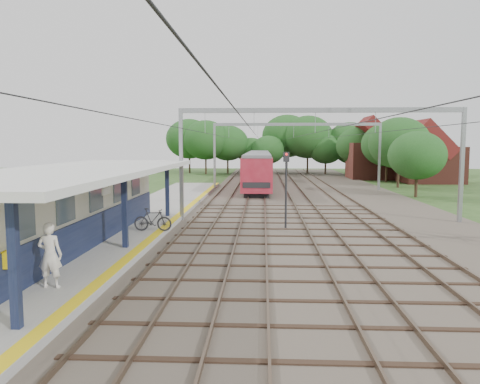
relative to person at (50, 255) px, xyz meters
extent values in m
plane|color=#2D4C1E|center=(6.54, -0.22, -1.38)|extent=(160.00, 160.00, 0.00)
cube|color=#473D33|center=(10.54, 29.78, -1.33)|extent=(18.00, 90.00, 0.10)
cube|color=gray|center=(-0.96, 13.78, -1.21)|extent=(5.00, 52.00, 0.35)
cube|color=yellow|center=(1.29, 13.78, -1.03)|extent=(0.45, 52.00, 0.01)
cube|color=beige|center=(-2.36, 6.78, 0.67)|extent=(3.20, 18.00, 3.40)
cube|color=black|center=(-0.74, 6.78, -0.33)|extent=(0.06, 18.00, 1.40)
cube|color=slate|center=(-0.73, 6.78, 1.17)|extent=(0.05, 16.00, 1.30)
cube|color=yellow|center=(-0.64, -1.22, 0.17)|extent=(0.18, 0.38, 0.50)
cube|color=black|center=(0.64, -3.22, 0.57)|extent=(0.22, 0.22, 3.20)
cube|color=black|center=(0.64, 5.78, 0.57)|extent=(0.22, 0.22, 3.20)
cube|color=black|center=(0.64, 14.78, 0.57)|extent=(0.22, 0.22, 3.20)
cube|color=silver|center=(-1.26, 5.78, 2.29)|extent=(6.40, 20.00, 0.24)
cube|color=white|center=(0.54, 3.78, 1.62)|extent=(0.06, 0.85, 0.26)
cube|color=brown|center=(2.33, 29.78, -1.21)|extent=(0.07, 88.00, 0.15)
cube|color=brown|center=(3.76, 29.78, -1.21)|extent=(0.07, 88.00, 0.15)
cube|color=brown|center=(5.33, 29.78, -1.21)|extent=(0.07, 88.00, 0.15)
cube|color=brown|center=(6.76, 29.78, -1.21)|extent=(0.07, 88.00, 0.15)
cube|color=brown|center=(9.03, 29.78, -1.21)|extent=(0.07, 88.00, 0.15)
cube|color=brown|center=(10.46, 29.78, -1.21)|extent=(0.07, 88.00, 0.15)
cube|color=brown|center=(12.63, 29.78, -1.21)|extent=(0.07, 88.00, 0.15)
cube|color=brown|center=(14.06, 29.78, -1.21)|extent=(0.07, 88.00, 0.15)
cube|color=gray|center=(1.54, 14.78, 2.12)|extent=(0.22, 0.22, 7.00)
cube|color=gray|center=(18.54, 14.78, 2.12)|extent=(0.22, 0.22, 7.00)
cube|color=gray|center=(10.04, 14.78, 5.47)|extent=(17.00, 0.20, 0.30)
cube|color=gray|center=(1.54, 34.78, 2.12)|extent=(0.22, 0.22, 7.00)
cube|color=gray|center=(18.54, 34.78, 2.12)|extent=(0.22, 0.22, 7.00)
cube|color=gray|center=(10.04, 34.78, 5.47)|extent=(17.00, 0.20, 0.30)
cylinder|color=black|center=(3.04, 29.78, 4.12)|extent=(0.02, 88.00, 0.02)
cylinder|color=black|center=(6.04, 29.78, 4.12)|extent=(0.02, 88.00, 0.02)
cylinder|color=black|center=(9.74, 29.78, 4.12)|extent=(0.02, 88.00, 0.02)
cylinder|color=black|center=(13.34, 29.78, 4.12)|extent=(0.02, 88.00, 0.02)
cylinder|color=#382619|center=(-3.46, 60.78, 0.06)|extent=(0.28, 0.28, 2.88)
ellipsoid|color=#1B4217|center=(-3.46, 60.78, 3.58)|extent=(6.72, 6.72, 5.76)
cylinder|color=#382619|center=(2.54, 62.78, -0.12)|extent=(0.28, 0.28, 2.52)
ellipsoid|color=#1B4217|center=(2.54, 62.78, 2.96)|extent=(5.88, 5.88, 5.04)
cylinder|color=#382619|center=(8.54, 59.78, 0.24)|extent=(0.28, 0.28, 3.24)
ellipsoid|color=#1B4217|center=(8.54, 59.78, 4.20)|extent=(7.56, 7.56, 6.48)
cylinder|color=#382619|center=(14.54, 61.78, -0.03)|extent=(0.28, 0.28, 2.70)
ellipsoid|color=#1B4217|center=(14.54, 61.78, 3.27)|extent=(6.30, 6.30, 5.40)
cylinder|color=#382619|center=(21.04, 37.78, -0.12)|extent=(0.28, 0.28, 2.52)
ellipsoid|color=#1B4217|center=(21.04, 37.78, 2.96)|extent=(5.88, 5.88, 5.04)
cylinder|color=#382619|center=(21.54, 53.78, 0.06)|extent=(0.28, 0.28, 2.88)
ellipsoid|color=#1B4217|center=(21.54, 53.78, 3.58)|extent=(6.72, 6.72, 5.76)
cube|color=brown|center=(27.54, 45.78, 0.87)|extent=(7.00, 6.00, 4.50)
cube|color=maroon|center=(27.54, 45.78, 4.02)|extent=(4.99, 6.12, 4.99)
cube|color=brown|center=(22.54, 51.78, 1.12)|extent=(8.00, 6.00, 5.00)
cube|color=maroon|center=(22.54, 51.78, 4.52)|extent=(5.52, 6.12, 5.52)
imported|color=silver|center=(0.00, 0.00, 0.00)|extent=(0.77, 0.52, 2.07)
imported|color=black|center=(0.94, 9.59, -0.44)|extent=(1.98, 0.61, 1.18)
cube|color=black|center=(6.04, 34.89, -1.06)|extent=(2.25, 16.07, 0.44)
cube|color=maroon|center=(6.04, 34.89, 0.69)|extent=(2.81, 17.47, 3.04)
cube|color=black|center=(6.04, 34.89, 1.00)|extent=(2.85, 16.07, 0.87)
cube|color=slate|center=(6.04, 34.89, 2.33)|extent=(2.59, 17.47, 0.28)
cube|color=black|center=(6.04, 52.97, -1.06)|extent=(2.25, 16.07, 0.44)
cube|color=maroon|center=(6.04, 52.97, 0.69)|extent=(2.81, 17.47, 3.04)
cube|color=black|center=(6.04, 52.97, 1.00)|extent=(2.85, 16.07, 0.87)
cube|color=slate|center=(6.04, 52.97, 2.33)|extent=(2.59, 17.47, 0.28)
cylinder|color=black|center=(7.89, 12.20, 0.62)|extent=(0.15, 0.15, 4.00)
cube|color=black|center=(7.89, 12.20, 2.72)|extent=(0.34, 0.27, 0.55)
sphere|color=red|center=(7.89, 12.10, 2.87)|extent=(0.14, 0.14, 0.14)
camera|label=1|loc=(6.60, -13.92, 3.42)|focal=35.00mm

